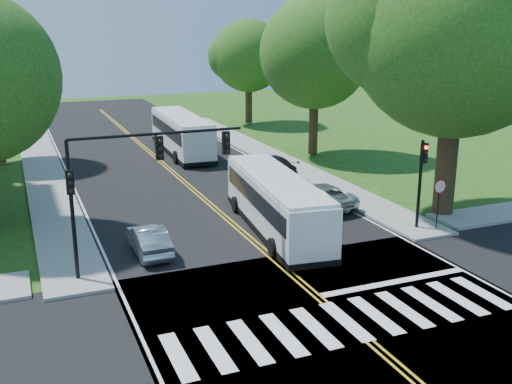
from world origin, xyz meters
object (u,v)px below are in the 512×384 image
signal_ne (421,173)px  bus_lead (276,202)px  hatchback (149,240)px  dark_sedan (270,165)px  signal_nw (131,170)px  bus_follow (181,133)px  suv (318,195)px

signal_ne → bus_lead: size_ratio=0.40×
hatchback → dark_sedan: dark_sedan is taller
signal_nw → signal_ne: (14.06, 0.01, -1.41)m
signal_nw → bus_follow: size_ratio=0.61×
bus_follow → hatchback: 21.78m
signal_ne → bus_follow: bearing=104.6°
bus_follow → suv: size_ratio=2.43×
bus_lead → dark_sedan: bearing=-105.6°
hatchback → bus_follow: bearing=-110.0°
bus_follow → suv: bus_follow is taller
bus_follow → signal_ne: bearing=106.8°
suv → bus_follow: bearing=-94.4°
bus_follow → hatchback: bearing=72.8°
bus_lead → bus_follow: (0.73, 19.90, 0.11)m
signal_nw → bus_follow: signal_nw is taller
dark_sedan → bus_follow: bearing=-76.7°
dark_sedan → bus_lead: bearing=60.9°
signal_ne → bus_lead: 7.23m
signal_ne → dark_sedan: size_ratio=0.91×
signal_ne → hatchback: bearing=171.4°
signal_nw → bus_lead: (7.47, 2.60, -2.89)m
signal_nw → suv: signal_nw is taller
bus_lead → bus_follow: bus_follow is taller
signal_nw → suv: size_ratio=1.48×
suv → dark_sedan: dark_sedan is taller
signal_nw → bus_lead: signal_nw is taller
signal_nw → bus_lead: size_ratio=0.65×
bus_lead → suv: (3.80, 2.75, -0.80)m
bus_lead → dark_sedan: size_ratio=2.28×
signal_nw → dark_sedan: 17.89m
signal_nw → signal_ne: size_ratio=1.62×
signal_nw → hatchback: size_ratio=1.84×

